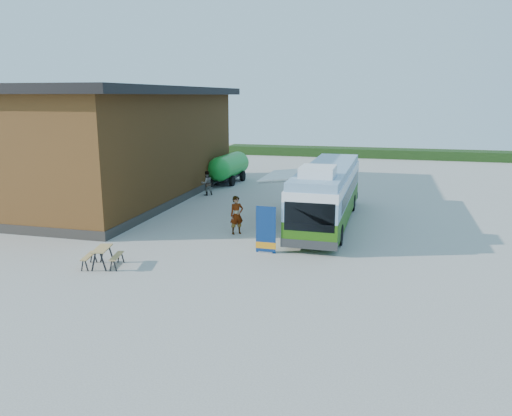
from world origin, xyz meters
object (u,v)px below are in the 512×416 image
(bus, at_px, (327,192))
(banner, at_px, (266,234))
(slurry_tanker, at_px, (229,167))
(picnic_table, at_px, (102,253))
(person_b, at_px, (207,183))
(person_a, at_px, (237,215))

(bus, bearing_deg, banner, -107.78)
(slurry_tanker, bearing_deg, banner, -63.79)
(picnic_table, xyz_separation_m, slurry_tanker, (-1.10, 20.66, 0.74))
(picnic_table, relative_size, person_b, 0.97)
(picnic_table, distance_m, person_b, 15.49)
(picnic_table, bearing_deg, banner, 17.11)
(banner, relative_size, slurry_tanker, 0.34)
(picnic_table, height_order, slurry_tanker, slurry_tanker)
(person_a, xyz_separation_m, person_b, (-4.99, 9.20, -0.12))
(bus, bearing_deg, person_b, 148.01)
(person_a, bearing_deg, bus, -1.55)
(banner, height_order, person_b, banner)
(picnic_table, bearing_deg, person_a, 44.91)
(bus, height_order, person_a, bus)
(bus, height_order, slurry_tanker, bus)
(bus, xyz_separation_m, person_a, (-4.19, -3.28, -0.78))
(banner, xyz_separation_m, picnic_table, (-6.07, -3.55, -0.27))
(bus, distance_m, person_b, 10.96)
(banner, relative_size, person_a, 1.09)
(banner, distance_m, picnic_table, 7.04)
(bus, bearing_deg, person_a, -141.15)
(person_a, relative_size, slurry_tanker, 0.31)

